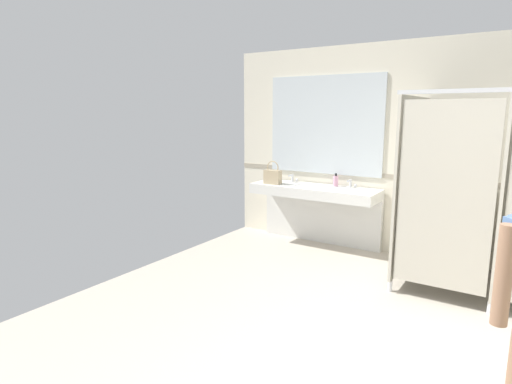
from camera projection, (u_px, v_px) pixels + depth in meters
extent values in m
cube|color=beige|center=(469.00, 154.00, 5.16)|extent=(6.56, 0.12, 2.79)
cube|color=#9E937F|center=(466.00, 182.00, 5.17)|extent=(6.56, 0.01, 0.06)
cube|color=silver|center=(314.00, 191.00, 5.97)|extent=(1.81, 0.58, 0.14)
cube|color=silver|center=(321.00, 218.00, 6.25)|extent=(1.81, 0.08, 0.73)
cube|color=beige|center=(285.00, 187.00, 6.18)|extent=(0.42, 0.32, 0.11)
cylinder|color=silver|center=(292.00, 178.00, 6.35)|extent=(0.04, 0.04, 0.11)
cylinder|color=silver|center=(291.00, 175.00, 6.30)|extent=(0.03, 0.11, 0.03)
sphere|color=silver|center=(297.00, 180.00, 6.33)|extent=(0.04, 0.04, 0.04)
cube|color=beige|center=(344.00, 193.00, 5.70)|extent=(0.42, 0.32, 0.11)
cylinder|color=silver|center=(350.00, 183.00, 5.87)|extent=(0.04, 0.04, 0.11)
cylinder|color=silver|center=(349.00, 181.00, 5.81)|extent=(0.03, 0.11, 0.03)
sphere|color=silver|center=(355.00, 186.00, 5.84)|extent=(0.04, 0.04, 0.04)
cube|color=silver|center=(325.00, 125.00, 6.04)|extent=(1.71, 0.02, 1.39)
cube|color=#B2AD9E|center=(410.00, 183.00, 4.86)|extent=(0.03, 1.33, 1.94)
cylinder|color=silver|center=(390.00, 286.00, 4.55)|extent=(0.05, 0.05, 0.12)
cube|color=#B2AD9E|center=(505.00, 191.00, 4.36)|extent=(0.03, 1.33, 1.94)
cylinder|color=silver|center=(490.00, 307.00, 4.05)|extent=(0.05, 0.05, 0.12)
cube|color=#B2AD9E|center=(445.00, 197.00, 4.08)|extent=(0.87, 0.03, 1.84)
cylinder|color=#8C664C|center=(504.00, 275.00, 2.06)|extent=(0.08, 0.08, 0.51)
cube|color=tan|center=(273.00, 177.00, 6.14)|extent=(0.25, 0.11, 0.20)
torus|color=tan|center=(273.00, 167.00, 6.11)|extent=(0.19, 0.02, 0.19)
cylinder|color=#D899B2|center=(336.00, 181.00, 5.95)|extent=(0.07, 0.07, 0.15)
cylinder|color=black|center=(336.00, 175.00, 5.94)|extent=(0.03, 0.03, 0.04)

